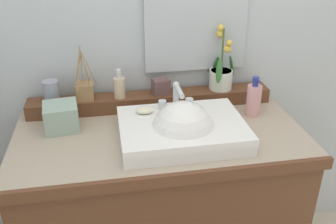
{
  "coord_description": "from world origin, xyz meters",
  "views": [
    {
      "loc": [
        -0.19,
        -1.27,
        1.59
      ],
      "look_at": [
        0.03,
        -0.02,
        0.94
      ],
      "focal_mm": 39.99,
      "sensor_mm": 36.0,
      "label": 1
    }
  ],
  "objects_px": {
    "sink_basin": "(182,131)",
    "trinket_box": "(161,87)",
    "potted_plant": "(221,74)",
    "tumbler_cup": "(51,91)",
    "soap_bar": "(145,110)",
    "lotion_bottle": "(254,99)",
    "reed_diffuser": "(85,91)",
    "soap_dispenser": "(119,87)",
    "tissue_box": "(61,117)"
  },
  "relations": [
    {
      "from": "tumbler_cup",
      "to": "tissue_box",
      "type": "distance_m",
      "value": 0.15
    },
    {
      "from": "tumbler_cup",
      "to": "sink_basin",
      "type": "bearing_deg",
      "value": -30.87
    },
    {
      "from": "trinket_box",
      "to": "soap_dispenser",
      "type": "bearing_deg",
      "value": 171.47
    },
    {
      "from": "potted_plant",
      "to": "reed_diffuser",
      "type": "height_order",
      "value": "potted_plant"
    },
    {
      "from": "reed_diffuser",
      "to": "trinket_box",
      "type": "xyz_separation_m",
      "value": [
        0.33,
        -0.0,
        -0.01
      ]
    },
    {
      "from": "lotion_bottle",
      "to": "soap_dispenser",
      "type": "bearing_deg",
      "value": 165.87
    },
    {
      "from": "tumbler_cup",
      "to": "soap_bar",
      "type": "bearing_deg",
      "value": -27.59
    },
    {
      "from": "potted_plant",
      "to": "soap_bar",
      "type": "bearing_deg",
      "value": -151.31
    },
    {
      "from": "reed_diffuser",
      "to": "lotion_bottle",
      "type": "xyz_separation_m",
      "value": [
        0.7,
        -0.15,
        -0.03
      ]
    },
    {
      "from": "sink_basin",
      "to": "trinket_box",
      "type": "bearing_deg",
      "value": 96.74
    },
    {
      "from": "reed_diffuser",
      "to": "soap_bar",
      "type": "bearing_deg",
      "value": -39.56
    },
    {
      "from": "soap_bar",
      "to": "tissue_box",
      "type": "bearing_deg",
      "value": 169.11
    },
    {
      "from": "potted_plant",
      "to": "tumbler_cup",
      "type": "height_order",
      "value": "potted_plant"
    },
    {
      "from": "soap_bar",
      "to": "potted_plant",
      "type": "distance_m",
      "value": 0.43
    },
    {
      "from": "potted_plant",
      "to": "soap_dispenser",
      "type": "bearing_deg",
      "value": -177.43
    },
    {
      "from": "sink_basin",
      "to": "lotion_bottle",
      "type": "xyz_separation_m",
      "value": [
        0.34,
        0.15,
        0.04
      ]
    },
    {
      "from": "lotion_bottle",
      "to": "tissue_box",
      "type": "bearing_deg",
      "value": 178.57
    },
    {
      "from": "reed_diffuser",
      "to": "trinket_box",
      "type": "relative_size",
      "value": 3.33
    },
    {
      "from": "sink_basin",
      "to": "reed_diffuser",
      "type": "relative_size",
      "value": 1.99
    },
    {
      "from": "sink_basin",
      "to": "trinket_box",
      "type": "distance_m",
      "value": 0.3
    },
    {
      "from": "sink_basin",
      "to": "lotion_bottle",
      "type": "bearing_deg",
      "value": 23.59
    },
    {
      "from": "sink_basin",
      "to": "soap_bar",
      "type": "distance_m",
      "value": 0.17
    },
    {
      "from": "potted_plant",
      "to": "reed_diffuser",
      "type": "distance_m",
      "value": 0.6
    },
    {
      "from": "soap_dispenser",
      "to": "tissue_box",
      "type": "xyz_separation_m",
      "value": [
        -0.24,
        -0.12,
        -0.06
      ]
    },
    {
      "from": "potted_plant",
      "to": "tissue_box",
      "type": "height_order",
      "value": "potted_plant"
    },
    {
      "from": "sink_basin",
      "to": "reed_diffuser",
      "type": "height_order",
      "value": "reed_diffuser"
    },
    {
      "from": "soap_dispenser",
      "to": "trinket_box",
      "type": "distance_m",
      "value": 0.18
    },
    {
      "from": "reed_diffuser",
      "to": "lotion_bottle",
      "type": "height_order",
      "value": "reed_diffuser"
    },
    {
      "from": "potted_plant",
      "to": "lotion_bottle",
      "type": "distance_m",
      "value": 0.2
    },
    {
      "from": "sink_basin",
      "to": "potted_plant",
      "type": "distance_m",
      "value": 0.4
    },
    {
      "from": "soap_dispenser",
      "to": "tissue_box",
      "type": "relative_size",
      "value": 0.99
    },
    {
      "from": "trinket_box",
      "to": "lotion_bottle",
      "type": "relative_size",
      "value": 0.41
    },
    {
      "from": "soap_dispenser",
      "to": "trinket_box",
      "type": "height_order",
      "value": "soap_dispenser"
    },
    {
      "from": "soap_bar",
      "to": "lotion_bottle",
      "type": "distance_m",
      "value": 0.47
    },
    {
      "from": "soap_bar",
      "to": "soap_dispenser",
      "type": "height_order",
      "value": "soap_dispenser"
    },
    {
      "from": "tumbler_cup",
      "to": "trinket_box",
      "type": "relative_size",
      "value": 1.29
    },
    {
      "from": "sink_basin",
      "to": "potted_plant",
      "type": "height_order",
      "value": "potted_plant"
    },
    {
      "from": "soap_bar",
      "to": "soap_dispenser",
      "type": "bearing_deg",
      "value": 115.28
    },
    {
      "from": "soap_dispenser",
      "to": "trinket_box",
      "type": "xyz_separation_m",
      "value": [
        0.18,
        0.01,
        -0.02
      ]
    },
    {
      "from": "sink_basin",
      "to": "reed_diffuser",
      "type": "xyz_separation_m",
      "value": [
        -0.36,
        0.3,
        0.07
      ]
    },
    {
      "from": "potted_plant",
      "to": "reed_diffuser",
      "type": "xyz_separation_m",
      "value": [
        -0.6,
        -0.01,
        -0.03
      ]
    },
    {
      "from": "potted_plant",
      "to": "tissue_box",
      "type": "bearing_deg",
      "value": -168.63
    },
    {
      "from": "soap_bar",
      "to": "tissue_box",
      "type": "relative_size",
      "value": 0.54
    },
    {
      "from": "sink_basin",
      "to": "tissue_box",
      "type": "xyz_separation_m",
      "value": [
        -0.45,
        0.17,
        0.02
      ]
    },
    {
      "from": "soap_bar",
      "to": "potted_plant",
      "type": "relative_size",
      "value": 0.24
    },
    {
      "from": "sink_basin",
      "to": "soap_dispenser",
      "type": "bearing_deg",
      "value": 126.86
    },
    {
      "from": "sink_basin",
      "to": "tumbler_cup",
      "type": "distance_m",
      "value": 0.58
    },
    {
      "from": "soap_dispenser",
      "to": "tumbler_cup",
      "type": "height_order",
      "value": "soap_dispenser"
    },
    {
      "from": "soap_dispenser",
      "to": "lotion_bottle",
      "type": "bearing_deg",
      "value": -14.13
    },
    {
      "from": "tissue_box",
      "to": "soap_dispenser",
      "type": "bearing_deg",
      "value": 26.5
    }
  ]
}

